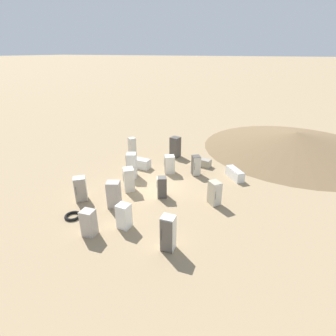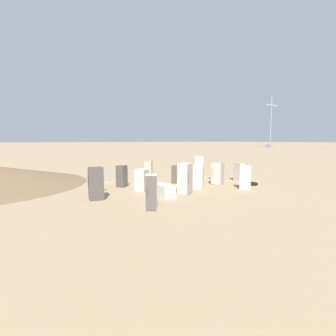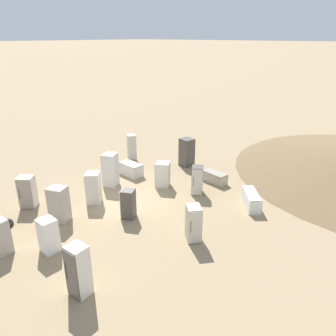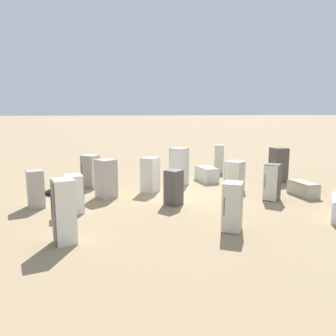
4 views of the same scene
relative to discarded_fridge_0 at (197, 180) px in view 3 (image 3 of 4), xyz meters
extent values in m
plane|color=#9E8460|center=(-3.12, 1.93, -0.78)|extent=(1000.00, 1000.00, 0.00)
cube|color=#4C4742|center=(0.02, 0.01, 0.00)|extent=(0.87, 0.86, 1.55)
cube|color=beige|center=(-0.26, -0.18, 0.00)|extent=(0.36, 0.49, 1.49)
cylinder|color=#2D2D2D|center=(-0.41, -0.03, 0.08)|extent=(0.02, 0.02, 0.54)
cube|color=#A89E93|center=(-9.32, 2.66, -0.04)|extent=(0.66, 0.72, 1.48)
cylinder|color=#2D2D2D|center=(-9.15, 3.06, 0.04)|extent=(0.02, 0.02, 0.52)
cube|color=beige|center=(-0.53, 2.00, -0.06)|extent=(0.98, 0.99, 1.44)
cube|color=gray|center=(-0.73, 2.33, -0.06)|extent=(0.60, 0.38, 1.38)
cylinder|color=#2D2D2D|center=(-0.53, 2.48, 0.01)|extent=(0.02, 0.02, 0.50)
cube|color=silver|center=(-0.63, 4.56, -0.41)|extent=(0.82, 1.55, 0.73)
cube|color=#BCB7AD|center=(-0.63, 4.56, -0.03)|extent=(0.78, 1.49, 0.04)
cube|color=white|center=(0.62, -2.91, -0.43)|extent=(1.79, 1.68, 0.70)
cube|color=#BCB7AD|center=(0.62, -2.91, -0.06)|extent=(1.71, 1.61, 0.04)
cube|color=#B2A88E|center=(1.83, 0.08, -0.48)|extent=(0.85, 1.59, 0.59)
cube|color=gray|center=(1.83, 0.08, -0.17)|extent=(0.81, 1.53, 0.04)
cube|color=silver|center=(-8.59, -1.53, 0.15)|extent=(0.60, 0.68, 1.86)
cube|color=#56514C|center=(-8.89, -1.55, 0.15)|extent=(0.08, 0.62, 1.79)
cylinder|color=#2D2D2D|center=(-8.93, -1.33, 0.25)|extent=(0.02, 0.02, 0.65)
cube|color=beige|center=(-6.72, 5.50, 0.03)|extent=(0.95, 0.96, 1.62)
cube|color=gray|center=(-6.98, 5.29, 0.03)|extent=(0.48, 0.56, 1.55)
cylinder|color=#2D2D2D|center=(-7.16, 5.46, 0.11)|extent=(0.02, 0.02, 0.57)
cube|color=#A89E93|center=(-6.45, 3.11, 0.07)|extent=(0.92, 0.99, 1.69)
cube|color=#BCB7AD|center=(-6.13, 3.25, 0.07)|extent=(0.34, 0.72, 1.62)
cylinder|color=#2D2D2D|center=(-5.99, 3.01, 0.15)|extent=(0.02, 0.02, 0.59)
cube|color=white|center=(-8.02, 1.37, -0.06)|extent=(0.63, 0.69, 1.43)
cube|color=beige|center=(-7.70, 1.36, -0.06)|extent=(0.07, 0.64, 1.37)
cylinder|color=#2D2D2D|center=(-7.68, 1.13, 0.01)|extent=(0.02, 0.02, 0.50)
cube|color=beige|center=(-4.29, 3.38, 0.04)|extent=(0.99, 0.98, 1.64)
cube|color=beige|center=(-4.51, 3.63, 0.04)|extent=(0.57, 0.51, 1.57)
cylinder|color=#2D2D2D|center=(-4.33, 3.83, 0.12)|extent=(0.02, 0.02, 0.57)
cube|color=silver|center=(-2.38, 4.32, 0.18)|extent=(0.97, 0.95, 1.91)
cube|color=gray|center=(-2.54, 4.65, 0.18)|extent=(0.67, 0.34, 1.84)
cylinder|color=#2D2D2D|center=(-2.31, 4.79, 0.28)|extent=(0.02, 0.02, 0.67)
cube|color=#4C4742|center=(2.88, 2.97, 0.15)|extent=(0.87, 0.91, 1.84)
cube|color=#56514C|center=(3.26, 2.90, 0.15)|extent=(0.18, 0.75, 1.77)
cylinder|color=#2D2D2D|center=(3.24, 2.63, 0.24)|extent=(0.02, 0.02, 0.65)
cube|color=#4C4742|center=(-4.17, 0.92, -0.06)|extent=(0.78, 0.78, 1.42)
cube|color=silver|center=(-4.31, 1.19, -0.06)|extent=(0.51, 0.29, 1.37)
cylinder|color=#2D2D2D|center=(-4.15, 1.31, 0.01)|extent=(0.02, 0.02, 0.50)
cube|color=#B2A88E|center=(-3.60, -2.45, -0.01)|extent=(0.92, 0.94, 1.54)
cube|color=beige|center=(-3.85, -2.74, -0.01)|extent=(0.45, 0.39, 1.48)
cylinder|color=#2D2D2D|center=(-4.02, -2.63, 0.07)|extent=(0.02, 0.02, 0.54)
cube|color=beige|center=(1.40, 6.62, 0.09)|extent=(0.78, 0.78, 1.72)
cube|color=#56514C|center=(1.56, 6.87, 0.09)|extent=(0.47, 0.33, 1.66)
cylinder|color=#2D2D2D|center=(1.74, 6.79, 0.17)|extent=(0.02, 0.02, 0.60)
torus|color=black|center=(-8.49, 4.64, -0.69)|extent=(0.96, 0.96, 0.17)
camera|label=1|loc=(-17.83, -5.73, 8.14)|focal=28.00mm
camera|label=2|loc=(7.64, 17.36, 2.56)|focal=28.00mm
camera|label=3|loc=(-13.16, -9.35, 7.25)|focal=35.00mm
camera|label=4|loc=(-9.28, -10.89, 2.90)|focal=35.00mm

